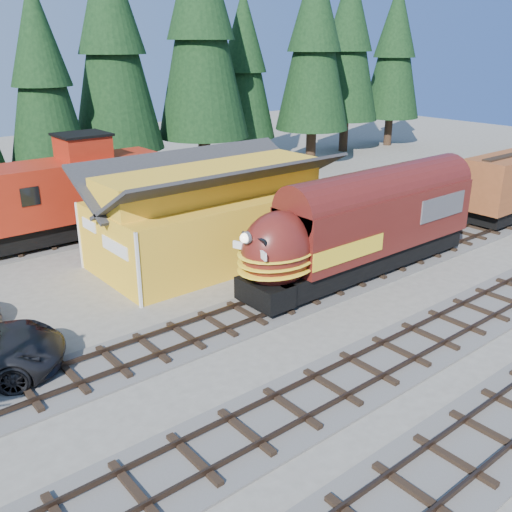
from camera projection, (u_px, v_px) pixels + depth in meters
ground at (368, 330)px, 22.59m from camera, size 120.00×120.00×0.00m
track_siding at (431, 248)px, 31.40m from camera, size 68.00×3.20×0.33m
depot at (213, 203)px, 29.14m from camera, size 12.80×7.00×5.30m
conifer_backdrop at (178, 49)px, 40.91m from camera, size 79.33×23.17×17.44m
locomotive at (358, 232)px, 26.88m from camera, size 14.27×2.84×3.88m
caboose at (71, 193)px, 31.99m from camera, size 10.62×3.08×5.52m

